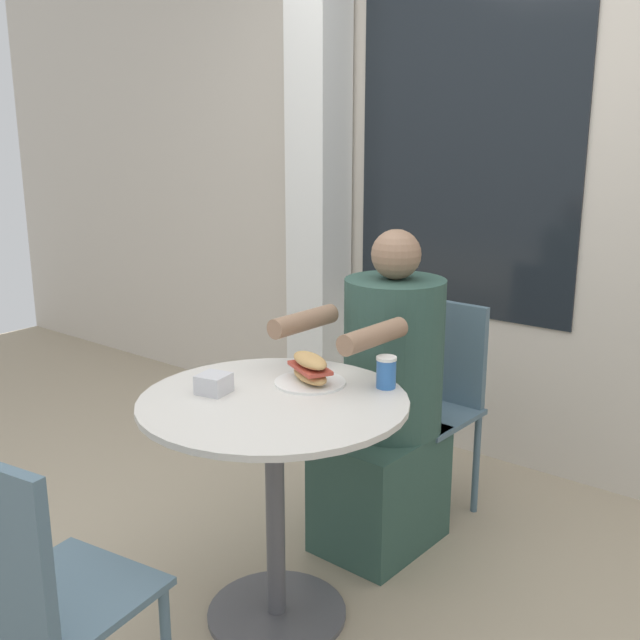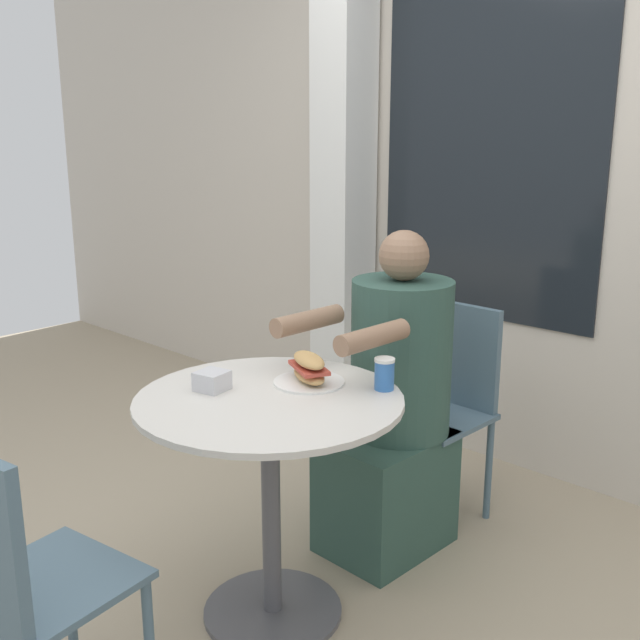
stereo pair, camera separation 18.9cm
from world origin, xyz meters
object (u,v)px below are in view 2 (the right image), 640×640
object	(u,v)px
cafe_table	(270,456)
drink_cup	(384,374)
empty_chair_across	(13,572)
diner_chair	(447,392)
sandwich_on_plate	(310,371)
seated_diner	(393,416)

from	to	relation	value
cafe_table	drink_cup	xyz separation A→B (m)	(0.21, 0.29, 0.25)
empty_chair_across	drink_cup	bearing A→B (deg)	69.44
diner_chair	empty_chair_across	distance (m)	1.77
sandwich_on_plate	drink_cup	distance (m)	0.24
cafe_table	sandwich_on_plate	xyz separation A→B (m)	(0.00, 0.18, 0.24)
empty_chair_across	sandwich_on_plate	xyz separation A→B (m)	(0.03, 0.99, 0.27)
seated_diner	sandwich_on_plate	bearing A→B (deg)	90.55
diner_chair	sandwich_on_plate	world-z (taller)	diner_chair
cafe_table	drink_cup	bearing A→B (deg)	54.29
cafe_table	sandwich_on_plate	world-z (taller)	sandwich_on_plate
diner_chair	drink_cup	size ratio (longest dim) A/B	8.56
drink_cup	seated_diner	bearing A→B (deg)	122.63
cafe_table	empty_chair_across	size ratio (longest dim) A/B	0.95
diner_chair	sandwich_on_plate	bearing A→B (deg)	90.76
seated_diner	cafe_table	bearing A→B (deg)	90.64
cafe_table	diner_chair	xyz separation A→B (m)	(0.01, 0.96, -0.04)
empty_chair_across	cafe_table	bearing A→B (deg)	79.77
empty_chair_across	drink_cup	world-z (taller)	empty_chair_across
seated_diner	empty_chair_across	bearing A→B (deg)	90.21
seated_diner	empty_chair_across	xyz separation A→B (m)	(-0.03, -1.42, 0.00)
sandwich_on_plate	diner_chair	bearing A→B (deg)	89.16
cafe_table	diner_chair	world-z (taller)	diner_chair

